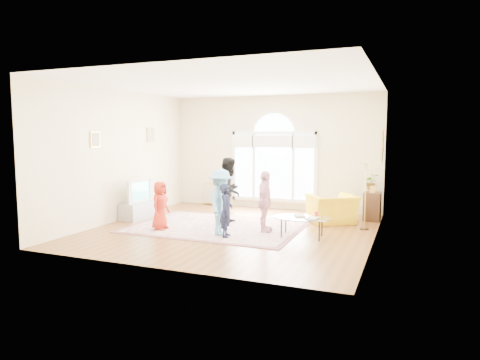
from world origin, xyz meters
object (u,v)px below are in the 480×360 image
at_px(armchair, 332,209).
at_px(area_rug, 217,226).
at_px(coffee_table, 302,218).
at_px(tv_console, 138,210).
at_px(television, 137,191).

bearing_deg(armchair, area_rug, -2.34).
bearing_deg(armchair, coffee_table, 45.45).
bearing_deg(coffee_table, area_rug, 169.00).
bearing_deg(armchair, tv_console, -18.53).
bearing_deg(tv_console, area_rug, -4.45).
bearing_deg(television, coffee_table, -5.60).
relative_size(tv_console, armchair, 0.96).
bearing_deg(coffee_table, armchair, 74.95).
bearing_deg(television, area_rug, -4.46).
relative_size(area_rug, coffee_table, 2.86).
relative_size(area_rug, television, 3.62).
distance_m(coffee_table, armchair, 1.72).
bearing_deg(television, tv_console, 180.00).
relative_size(area_rug, armchair, 3.44).
xyz_separation_m(television, coffee_table, (4.34, -0.43, -0.30)).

